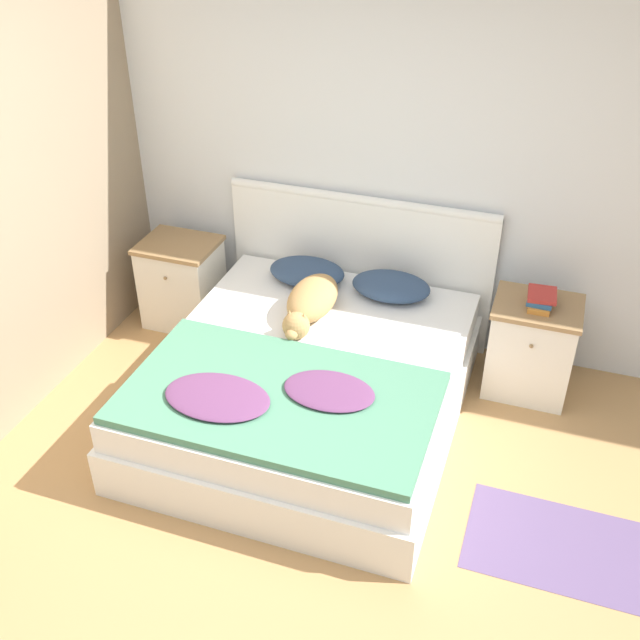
# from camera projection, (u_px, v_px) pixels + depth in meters

# --- Properties ---
(ground_plane) EXTENTS (16.00, 16.00, 0.00)m
(ground_plane) POSITION_uv_depth(u_px,v_px,m) (250.00, 550.00, 3.70)
(ground_plane) COLOR tan
(wall_back) EXTENTS (9.00, 0.06, 2.55)m
(wall_back) POSITION_uv_depth(u_px,v_px,m) (376.00, 155.00, 4.67)
(wall_back) COLOR silver
(wall_back) RESTS_ON ground_plane
(wall_side_left) EXTENTS (0.06, 3.10, 2.55)m
(wall_side_left) POSITION_uv_depth(u_px,v_px,m) (36.00, 184.00, 4.29)
(wall_side_left) COLOR gray
(wall_side_left) RESTS_ON ground_plane
(bed) EXTENTS (1.72, 1.97, 0.47)m
(bed) POSITION_uv_depth(u_px,v_px,m) (309.00, 385.00, 4.41)
(bed) COLOR white
(bed) RESTS_ON ground_plane
(headboard) EXTENTS (1.80, 0.06, 1.02)m
(headboard) POSITION_uv_depth(u_px,v_px,m) (359.00, 263.00, 5.04)
(headboard) COLOR white
(headboard) RESTS_ON ground_plane
(nightstand_left) EXTENTS (0.52, 0.44, 0.62)m
(nightstand_left) POSITION_uv_depth(u_px,v_px,m) (182.00, 282.00, 5.25)
(nightstand_left) COLOR silver
(nightstand_left) RESTS_ON ground_plane
(nightstand_right) EXTENTS (0.52, 0.44, 0.62)m
(nightstand_right) POSITION_uv_depth(u_px,v_px,m) (531.00, 347.00, 4.60)
(nightstand_right) COLOR silver
(nightstand_right) RESTS_ON ground_plane
(pillow_left) EXTENTS (0.51, 0.35, 0.14)m
(pillow_left) POSITION_uv_depth(u_px,v_px,m) (307.00, 272.00, 4.92)
(pillow_left) COLOR navy
(pillow_left) RESTS_ON bed
(pillow_right) EXTENTS (0.51, 0.35, 0.14)m
(pillow_right) POSITION_uv_depth(u_px,v_px,m) (391.00, 286.00, 4.76)
(pillow_right) COLOR navy
(pillow_right) RESTS_ON bed
(quilt) EXTENTS (1.63, 0.95, 0.08)m
(quilt) POSITION_uv_depth(u_px,v_px,m) (276.00, 397.00, 3.90)
(quilt) COLOR #4C8466
(quilt) RESTS_ON bed
(dog) EXTENTS (0.28, 0.74, 0.20)m
(dog) POSITION_uv_depth(u_px,v_px,m) (311.00, 302.00, 4.56)
(dog) COLOR tan
(dog) RESTS_ON bed
(book_stack) EXTENTS (0.18, 0.22, 0.09)m
(book_stack) POSITION_uv_depth(u_px,v_px,m) (541.00, 299.00, 4.39)
(book_stack) COLOR orange
(book_stack) RESTS_ON nightstand_right
(rug) EXTENTS (1.05, 0.58, 0.00)m
(rug) POSITION_uv_depth(u_px,v_px,m) (573.00, 549.00, 3.70)
(rug) COLOR #604C75
(rug) RESTS_ON ground_plane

